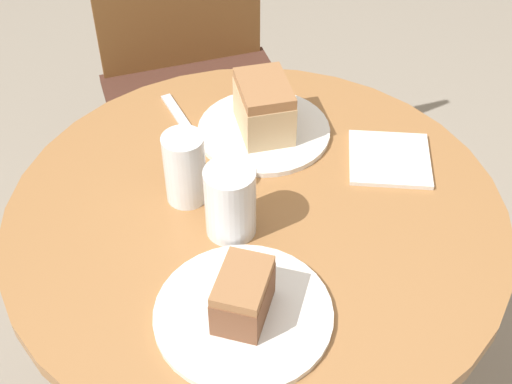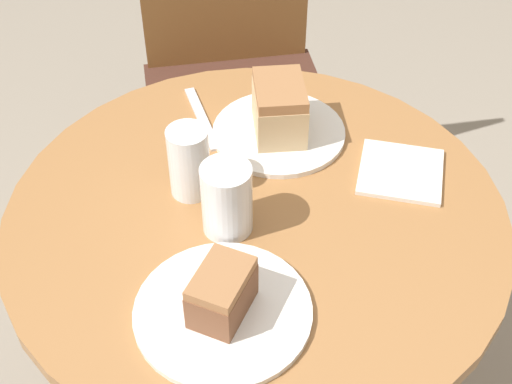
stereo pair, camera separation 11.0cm
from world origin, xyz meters
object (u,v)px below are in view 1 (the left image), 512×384
object	(u,v)px
chair	(194,75)
glass_water	(230,205)
plate_near	(264,131)
cake_slice_near	(264,107)
cake_slice_far	(243,295)
glass_lemonade	(185,171)
plate_far	(243,314)

from	to	relation	value
chair	glass_water	distance (m)	0.84
plate_near	glass_water	world-z (taller)	glass_water
cake_slice_near	cake_slice_far	world-z (taller)	cake_slice_near
plate_near	glass_lemonade	size ratio (longest dim) A/B	1.93
cake_slice_near	glass_water	size ratio (longest dim) A/B	1.04
plate_far	glass_water	distance (m)	0.17
chair	cake_slice_near	xyz separation A→B (m)	(0.07, -0.56, 0.30)
glass_lemonade	glass_water	bearing A→B (deg)	-55.70
plate_near	cake_slice_near	size ratio (longest dim) A/B	1.91
chair	plate_far	world-z (taller)	chair
chair	glass_lemonade	world-z (taller)	chair
plate_near	cake_slice_far	size ratio (longest dim) A/B	2.05
plate_near	glass_water	bearing A→B (deg)	-113.20
plate_near	plate_far	world-z (taller)	same
cake_slice_near	glass_lemonade	bearing A→B (deg)	-138.31
plate_near	plate_far	size ratio (longest dim) A/B	0.95
plate_near	glass_water	size ratio (longest dim) A/B	1.98
plate_near	plate_far	bearing A→B (deg)	-105.15
cake_slice_near	cake_slice_far	distance (m)	0.40
cake_slice_near	glass_lemonade	size ratio (longest dim) A/B	1.01
plate_near	cake_slice_near	distance (m)	0.05
cake_slice_far	glass_water	world-z (taller)	glass_water
cake_slice_near	glass_water	distance (m)	0.24
cake_slice_far	glass_lemonade	xyz separation A→B (m)	(-0.05, 0.25, 0.01)
glass_lemonade	plate_near	bearing A→B (deg)	41.69
plate_near	cake_slice_far	world-z (taller)	cake_slice_far
cake_slice_near	glass_water	world-z (taller)	glass_water
glass_water	glass_lemonade	bearing A→B (deg)	124.30
plate_near	cake_slice_near	world-z (taller)	cake_slice_near
cake_slice_near	glass_water	bearing A→B (deg)	-113.20
chair	cake_slice_near	size ratio (longest dim) A/B	7.89
plate_far	cake_slice_far	bearing A→B (deg)	180.00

